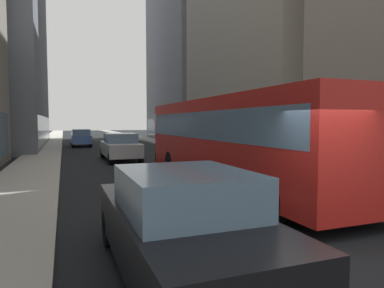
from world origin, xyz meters
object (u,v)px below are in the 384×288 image
dalmatian_dog (261,207)px  car_blue_hatchback (81,138)px  car_black_suv (181,225)px  car_silver_sedan (120,147)px  transit_bus (232,136)px

dalmatian_dog → car_blue_hatchback: bearing=94.8°
car_black_suv → car_silver_sedan: same height
car_black_suv → car_silver_sedan: size_ratio=0.92×
transit_bus → dalmatian_dog: size_ratio=11.98×
car_black_suv → dalmatian_dog: 2.78m
transit_bus → car_blue_hatchback: 23.34m
transit_bus → car_black_suv: 7.40m
transit_bus → dalmatian_dog: transit_bus is taller
car_blue_hatchback → car_silver_sedan: bearing=-83.2°
car_blue_hatchback → dalmatian_dog: bearing=-85.2°
dalmatian_dog → car_black_suv: bearing=-146.0°
car_silver_sedan → dalmatian_dog: 14.26m
car_black_suv → car_silver_sedan: 15.87m
car_blue_hatchback → dalmatian_dog: car_blue_hatchback is taller
car_blue_hatchback → dalmatian_dog: (2.29, -27.57, -0.31)m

